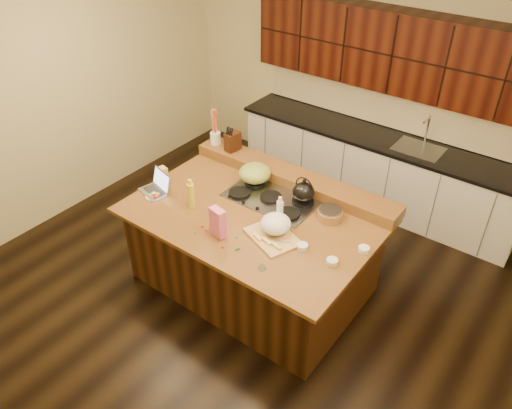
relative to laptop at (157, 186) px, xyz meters
The scene contains 31 objects.
room 1.13m from the laptop, 14.97° to the left, with size 5.52×5.02×2.72m.
island 1.18m from the laptop, 14.97° to the left, with size 2.40×1.60×0.92m.
back_ledge 1.42m from the laptop, 43.48° to the left, with size 2.40×0.30×0.12m, color black.
cooktop 1.18m from the laptop, 29.21° to the left, with size 0.92×0.52×0.05m.
back_counter 2.83m from the laptop, 62.02° to the left, with size 3.70×0.66×2.40m.
kettle 1.51m from the laptop, 27.95° to the left, with size 0.22×0.22×0.20m, color black.
green_bowl 1.02m from the laptop, 44.07° to the left, with size 0.34×0.34×0.19m, color olive.
laptop is the anchor object (origin of this frame).
oil_bottle 0.49m from the laptop, ahead, with size 0.07×0.07×0.27m, color yellow.
vinegar_bottle 1.36m from the laptop, 12.97° to the left, with size 0.06×0.06×0.25m, color silver.
wooden_tray 1.39m from the laptop, ahead, with size 0.58×0.50×0.20m.
ramekin_a 1.70m from the laptop, ahead, with size 0.10×0.10×0.04m, color white.
ramekin_b 2.01m from the laptop, ahead, with size 0.10×0.10×0.04m, color white.
ramekin_c 2.19m from the laptop, 10.94° to the left, with size 0.10×0.10×0.04m, color white.
strainer_bowl 1.79m from the laptop, 21.47° to the left, with size 0.24×0.24×0.09m, color #996B3F.
kitchen_timer 1.59m from the laptop, 11.00° to the right, with size 0.08×0.08×0.07m, color silver.
pink_bag 0.99m from the laptop, 10.25° to the right, with size 0.15×0.08×0.29m, color #DA668E.
candy_plate 0.12m from the laptop, 65.80° to the right, with size 0.18×0.18×0.01m, color white.
package_box 0.24m from the laptop, 120.84° to the left, with size 0.10×0.07×0.14m, color #DDBB4E.
utensil_crock 0.98m from the laptop, 92.46° to the left, with size 0.12×0.12×0.14m, color white.
knife_block 1.01m from the laptop, 77.59° to the left, with size 0.11×0.18×0.21m, color black.
gumdrop_0 0.87m from the laptop, 13.22° to the right, with size 0.02×0.02×0.02m, color red.
gumdrop_1 1.27m from the laptop, 11.35° to the right, with size 0.02×0.02×0.02m, color #198C26.
gumdrop_2 0.80m from the laptop, 13.04° to the right, with size 0.02×0.02×0.02m, color red.
gumdrop_3 1.27m from the laptop, 10.24° to the right, with size 0.02×0.02×0.02m, color #198C26.
gumdrop_4 0.92m from the laptop, 10.86° to the right, with size 0.02×0.02×0.02m, color red.
gumdrop_5 1.05m from the laptop, ahead, with size 0.02×0.02×0.02m, color #198C26.
gumdrop_6 1.06m from the laptop, 12.77° to the right, with size 0.02×0.02×0.02m, color red.
gumdrop_7 1.14m from the laptop, ahead, with size 0.02×0.02×0.02m, color #198C26.
gumdrop_8 1.16m from the laptop, 14.84° to the right, with size 0.02×0.02×0.02m, color red.
gumdrop_9 0.84m from the laptop, 20.36° to the right, with size 0.02×0.02×0.02m, color #198C26.
Camera 1 is at (2.36, -3.10, 3.80)m, focal length 35.00 mm.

